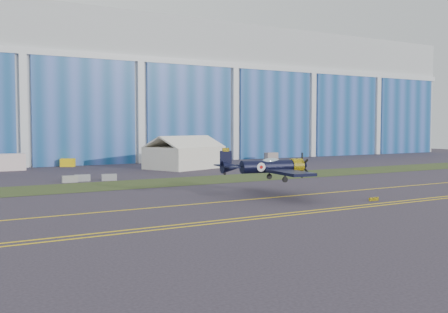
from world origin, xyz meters
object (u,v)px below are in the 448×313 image
warbird (267,166)px  shipping_container (4,162)px  tent (184,152)px  tug (68,163)px

warbird → shipping_container: warbird is taller
tent → tug: (-16.50, 14.36, -2.12)m
shipping_container → tug: shipping_container is taller
tent → tug: size_ratio=5.85×
tent → tug: tent is taller
warbird → tug: warbird is taller
tent → shipping_container: tent is taller
warbird → tent: 37.46m
tent → shipping_container: bearing=137.7°
shipping_container → tug: size_ratio=2.54×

